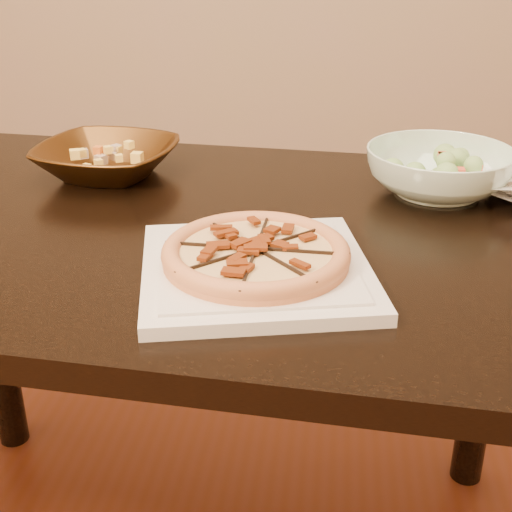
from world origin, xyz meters
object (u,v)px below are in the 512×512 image
Objects in this scene: plate at (256,269)px; bronze_bowl at (108,160)px; pizza at (256,253)px; dining_table at (197,286)px; salad_bowl at (439,171)px.

bronze_bowl reaches higher than plate.
pizza is (-0.00, 0.00, 0.02)m from plate.
pizza is 0.49m from bronze_bowl.
dining_table is at bearing 123.47° from plate.
pizza is at bearing -127.51° from salad_bowl.
salad_bowl is at bearing -2.13° from bronze_bowl.
pizza reaches higher than dining_table.
dining_table is 0.25m from plate.
plate is at bearing -49.71° from bronze_bowl.
salad_bowl is (0.27, 0.35, 0.00)m from pizza.
dining_table is 5.36× the size of pizza.
plate is 1.44× the size of pizza.
salad_bowl reaches higher than pizza.
pizza is 0.99× the size of salad_bowl.
salad_bowl reaches higher than dining_table.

